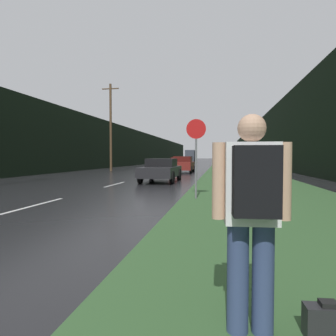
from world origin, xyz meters
name	(u,v)px	position (x,y,z in m)	size (l,w,h in m)	color
grass_verge	(233,168)	(7.18, 40.00, 0.01)	(6.00, 240.00, 0.02)	#33562D
lane_stripe_b	(35,205)	(0.00, 7.59, 0.00)	(0.12, 3.00, 0.01)	silver
lane_stripe_c	(115,184)	(0.00, 14.59, 0.00)	(0.12, 3.00, 0.01)	silver
lane_stripe_d	(147,176)	(0.00, 21.59, 0.00)	(0.12, 3.00, 0.01)	silver
lane_stripe_e	(164,172)	(0.00, 28.59, 0.00)	(0.12, 3.00, 0.01)	silver
lane_stripe_f	(174,169)	(0.00, 35.59, 0.00)	(0.12, 3.00, 0.01)	silver
treeline_far_side	(129,147)	(-10.18, 50.00, 3.13)	(2.00, 140.00, 6.25)	black
treeline_near_side	(268,142)	(13.18, 50.00, 3.95)	(2.00, 140.00, 7.89)	black
utility_pole_far	(111,126)	(-5.74, 29.20, 4.66)	(1.80, 0.24, 9.05)	#4C3823
stop_sign	(196,150)	(4.70, 9.78, 1.71)	(0.68, 0.07, 2.78)	slate
hitchhiker_with_backpack	(252,210)	(5.78, 1.84, 1.04)	(0.63, 0.44, 1.82)	navy
suitcase	(328,323)	(6.38, 1.89, 0.15)	(0.37, 0.18, 0.32)	#232326
car_passing_near	(161,170)	(2.09, 16.75, 0.71)	(1.98, 4.46, 1.37)	black
car_passing_far	(183,164)	(2.09, 27.19, 0.76)	(1.99, 4.33, 1.52)	maroon
car_oncoming	(176,161)	(-2.09, 51.38, 0.69)	(1.91, 4.04, 1.39)	maroon
delivery_truck	(191,156)	(-2.09, 78.18, 1.71)	(2.46, 7.54, 3.22)	black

